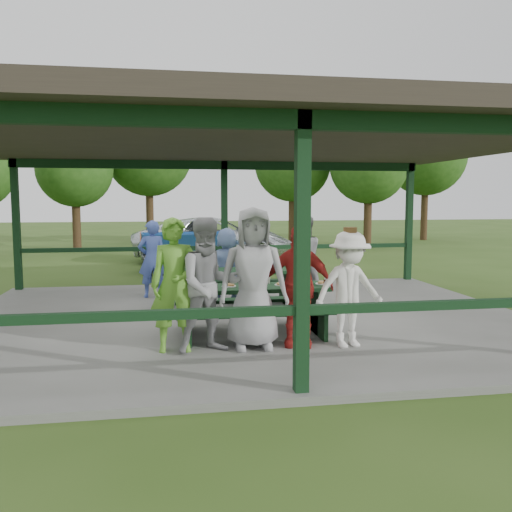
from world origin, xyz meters
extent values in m
plane|color=#324F18|center=(0.00, 0.00, 0.00)|extent=(90.00, 90.00, 0.00)
cube|color=slate|center=(0.00, 0.00, 0.05)|extent=(10.00, 8.00, 0.10)
cube|color=black|center=(0.00, -3.80, 1.60)|extent=(0.15, 0.15, 3.00)
cube|color=black|center=(-4.80, 3.80, 1.60)|extent=(0.15, 0.15, 3.00)
cube|color=black|center=(0.00, 3.80, 1.60)|extent=(0.15, 0.15, 3.00)
cube|color=black|center=(4.80, 3.80, 1.60)|extent=(0.15, 0.15, 3.00)
cube|color=black|center=(-2.40, -3.80, 1.00)|extent=(4.65, 0.10, 0.10)
cube|color=black|center=(2.40, -3.80, 1.00)|extent=(4.65, 0.10, 0.10)
cube|color=black|center=(-2.40, 3.80, 1.00)|extent=(4.65, 0.10, 0.10)
cube|color=black|center=(2.40, 3.80, 1.00)|extent=(4.65, 0.10, 0.10)
cube|color=black|center=(0.00, -3.80, 3.00)|extent=(9.80, 0.15, 0.20)
cube|color=black|center=(0.00, 3.80, 3.00)|extent=(9.80, 0.15, 0.20)
cube|color=#302923|center=(0.00, 0.00, 3.22)|extent=(10.60, 8.60, 0.24)
cube|color=black|center=(-0.13, -1.20, 0.82)|extent=(2.35, 0.75, 0.06)
cube|color=black|center=(-0.13, -1.75, 0.53)|extent=(2.35, 0.28, 0.05)
cube|color=black|center=(-0.13, -0.65, 0.53)|extent=(2.35, 0.28, 0.05)
cube|color=black|center=(-1.12, -1.20, 0.47)|extent=(0.06, 0.70, 0.75)
cube|color=black|center=(0.87, -1.20, 0.47)|extent=(0.06, 0.70, 0.75)
cube|color=black|center=(-1.12, -1.20, 0.33)|extent=(0.06, 1.39, 0.45)
cube|color=black|center=(0.87, -1.20, 0.33)|extent=(0.06, 1.39, 0.45)
cube|color=black|center=(-0.13, 0.80, 0.82)|extent=(2.44, 0.75, 0.06)
cube|color=black|center=(-0.13, 0.25, 0.53)|extent=(2.44, 0.28, 0.05)
cube|color=black|center=(-0.13, 1.35, 0.53)|extent=(2.44, 0.28, 0.05)
cube|color=black|center=(-1.17, 0.80, 0.47)|extent=(0.06, 0.70, 0.75)
cube|color=black|center=(0.91, 0.80, 0.47)|extent=(0.06, 0.70, 0.75)
cube|color=black|center=(-1.17, 0.80, 0.33)|extent=(0.06, 1.39, 0.45)
cube|color=black|center=(0.91, 0.80, 0.33)|extent=(0.06, 1.39, 0.45)
cylinder|color=white|center=(-1.05, -1.20, 0.86)|extent=(0.22, 0.22, 0.01)
torus|color=#915E33|center=(-1.09, -1.22, 0.88)|extent=(0.10, 0.10, 0.03)
torus|color=#915E33|center=(-1.01, -1.22, 0.88)|extent=(0.10, 0.10, 0.03)
torus|color=#915E33|center=(-1.05, -1.16, 0.88)|extent=(0.10, 0.10, 0.03)
cylinder|color=white|center=(-0.48, -1.20, 0.86)|extent=(0.22, 0.22, 0.01)
torus|color=#915E33|center=(-0.52, -1.22, 0.88)|extent=(0.10, 0.10, 0.03)
torus|color=#915E33|center=(-0.44, -1.22, 0.88)|extent=(0.10, 0.10, 0.03)
torus|color=#915E33|center=(-0.48, -1.16, 0.88)|extent=(0.10, 0.10, 0.03)
cylinder|color=white|center=(0.35, -1.20, 0.86)|extent=(0.22, 0.22, 0.01)
torus|color=#915E33|center=(0.31, -1.22, 0.88)|extent=(0.10, 0.10, 0.03)
torus|color=#915E33|center=(0.39, -1.22, 0.88)|extent=(0.10, 0.10, 0.03)
torus|color=#915E33|center=(0.35, -1.16, 0.88)|extent=(0.10, 0.10, 0.03)
cylinder|color=white|center=(1.01, -1.20, 0.86)|extent=(0.22, 0.22, 0.01)
torus|color=#915E33|center=(0.97, -1.22, 0.88)|extent=(0.10, 0.10, 0.03)
torus|color=#915E33|center=(1.05, -1.22, 0.88)|extent=(0.10, 0.10, 0.03)
torus|color=#915E33|center=(1.01, -1.16, 0.88)|extent=(0.10, 0.10, 0.03)
cylinder|color=#381E0F|center=(-1.31, -1.38, 0.90)|extent=(0.06, 0.06, 0.10)
cylinder|color=#381E0F|center=(-0.24, -1.38, 0.90)|extent=(0.06, 0.06, 0.10)
cylinder|color=#381E0F|center=(-0.18, -1.38, 0.90)|extent=(0.06, 0.06, 0.10)
cylinder|color=#381E0F|center=(0.41, -1.38, 0.90)|extent=(0.06, 0.06, 0.10)
cylinder|color=#381E0F|center=(1.00, -1.38, 0.90)|extent=(0.06, 0.06, 0.10)
cone|color=white|center=(-1.17, -1.00, 0.90)|extent=(0.09, 0.09, 0.10)
cone|color=white|center=(-1.14, -1.00, 0.90)|extent=(0.09, 0.09, 0.10)
cone|color=white|center=(0.16, -1.00, 0.90)|extent=(0.09, 0.09, 0.10)
cone|color=white|center=(0.72, -1.00, 0.90)|extent=(0.09, 0.09, 0.10)
cone|color=white|center=(0.74, -1.00, 0.90)|extent=(0.09, 0.09, 0.10)
imported|color=#5EA22D|center=(-1.31, -1.98, 1.02)|extent=(0.67, 0.44, 1.84)
imported|color=gray|center=(-0.85, -2.09, 1.02)|extent=(1.03, 0.89, 1.84)
imported|color=#98989A|center=(-0.23, -2.00, 1.09)|extent=(0.98, 0.65, 1.98)
imported|color=maroon|center=(0.40, -1.99, 0.96)|extent=(1.09, 0.67, 1.73)
imported|color=white|center=(1.11, -2.15, 0.92)|extent=(1.13, 0.73, 1.64)
cylinder|color=brown|center=(1.11, -2.15, 1.68)|extent=(0.36, 0.36, 0.02)
cylinder|color=brown|center=(1.11, -2.15, 1.74)|extent=(0.21, 0.21, 0.11)
imported|color=#90ADDF|center=(-0.19, 1.62, 0.85)|extent=(1.47, 0.89, 1.51)
imported|color=#455BB4|center=(-1.72, 2.29, 0.92)|extent=(0.65, 0.49, 1.64)
imported|color=#949396|center=(1.42, 1.59, 0.97)|extent=(0.92, 0.75, 1.75)
imported|color=silver|center=(0.30, 9.57, 0.78)|extent=(6.02, 3.77, 1.55)
cube|color=navy|center=(-0.79, 7.04, 0.75)|extent=(2.71, 1.51, 0.11)
cube|color=navy|center=(-0.74, 6.38, 0.98)|extent=(2.62, 0.26, 0.37)
cube|color=navy|center=(-0.85, 7.69, 0.98)|extent=(2.62, 0.26, 0.37)
cube|color=navy|center=(-2.10, 6.93, 0.98)|extent=(0.16, 1.31, 0.37)
cube|color=navy|center=(0.51, 7.14, 0.98)|extent=(0.16, 1.31, 0.37)
cylinder|color=black|center=(-1.58, 6.27, 0.36)|extent=(0.72, 0.22, 0.71)
cylinder|color=yellow|center=(-1.58, 6.27, 0.36)|extent=(0.28, 0.23, 0.26)
cylinder|color=black|center=(-1.69, 7.67, 0.36)|extent=(0.72, 0.22, 0.71)
cylinder|color=yellow|center=(-1.69, 7.67, 0.36)|extent=(0.28, 0.23, 0.26)
cylinder|color=black|center=(0.10, 6.40, 0.36)|extent=(0.72, 0.22, 0.71)
cylinder|color=yellow|center=(0.10, 6.40, 0.36)|extent=(0.28, 0.23, 0.26)
cylinder|color=black|center=(-0.01, 7.80, 0.36)|extent=(0.72, 0.22, 0.71)
cylinder|color=yellow|center=(-0.01, 7.80, 0.36)|extent=(0.28, 0.23, 0.26)
cube|color=navy|center=(0.98, 7.17, 0.65)|extent=(0.94, 0.15, 0.07)
cone|color=#F2590C|center=(-2.15, 6.93, 1.08)|extent=(0.05, 0.37, 0.37)
cylinder|color=#342014|center=(-5.25, 15.31, 1.28)|extent=(0.36, 0.36, 2.56)
sphere|color=#224D14|center=(-5.25, 15.31, 3.48)|extent=(3.28, 3.28, 3.28)
cylinder|color=#342014|center=(-2.14, 17.25, 1.61)|extent=(0.36, 0.36, 3.22)
sphere|color=#224D14|center=(-2.14, 17.25, 4.37)|extent=(4.12, 4.12, 4.12)
cylinder|color=#342014|center=(4.68, 16.34, 1.43)|extent=(0.36, 0.36, 2.86)
sphere|color=#224D14|center=(4.68, 16.34, 3.89)|extent=(3.66, 3.66, 3.66)
cylinder|color=#342014|center=(7.62, 13.97, 1.37)|extent=(0.36, 0.36, 2.74)
sphere|color=#224D14|center=(7.62, 13.97, 3.73)|extent=(3.51, 3.51, 3.51)
cylinder|color=#342014|center=(12.33, 17.89, 1.65)|extent=(0.36, 0.36, 3.30)
sphere|color=#224D14|center=(12.33, 17.89, 4.49)|extent=(4.23, 4.23, 4.23)
camera|label=1|loc=(-1.43, -9.36, 2.18)|focal=38.00mm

